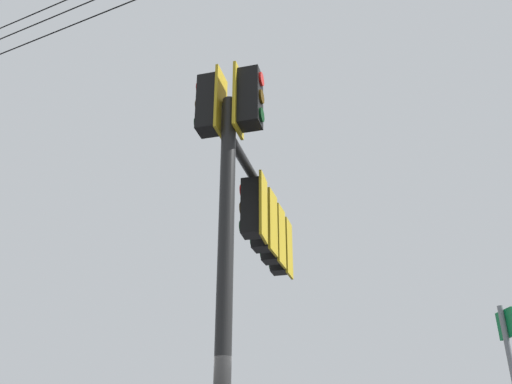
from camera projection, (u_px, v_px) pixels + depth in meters
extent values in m
cylinder|color=black|center=(224.00, 313.00, 6.38)|extent=(0.20, 0.20, 5.99)
cylinder|color=black|center=(264.00, 195.00, 9.14)|extent=(3.85, 0.90, 0.14)
cube|color=black|center=(209.00, 105.00, 7.75)|extent=(0.35, 0.35, 0.90)
cube|color=#B29319|center=(221.00, 103.00, 7.72)|extent=(0.44, 0.13, 1.04)
cylinder|color=red|center=(199.00, 90.00, 7.92)|extent=(0.20, 0.07, 0.20)
cylinder|color=#3C2703|center=(198.00, 107.00, 7.79)|extent=(0.20, 0.07, 0.20)
cylinder|color=black|center=(197.00, 125.00, 7.66)|extent=(0.20, 0.07, 0.20)
cube|color=black|center=(250.00, 99.00, 7.61)|extent=(0.35, 0.35, 0.90)
cube|color=#B29319|center=(238.00, 100.00, 7.65)|extent=(0.44, 0.13, 1.04)
cylinder|color=red|center=(261.00, 79.00, 7.71)|extent=(0.20, 0.07, 0.20)
cylinder|color=#3C2703|center=(262.00, 97.00, 7.58)|extent=(0.20, 0.07, 0.20)
cylinder|color=black|center=(262.00, 115.00, 7.44)|extent=(0.20, 0.07, 0.20)
cube|color=black|center=(252.00, 208.00, 8.26)|extent=(0.36, 0.36, 0.90)
cube|color=#B29319|center=(263.00, 207.00, 8.23)|extent=(0.44, 0.14, 1.04)
cylinder|color=red|center=(242.00, 191.00, 8.43)|extent=(0.20, 0.08, 0.20)
cylinder|color=#3C2703|center=(242.00, 209.00, 8.29)|extent=(0.20, 0.08, 0.20)
cylinder|color=black|center=(241.00, 227.00, 8.16)|extent=(0.20, 0.08, 0.20)
cube|color=black|center=(263.00, 223.00, 8.80)|extent=(0.34, 0.34, 0.90)
cube|color=#B29319|center=(273.00, 222.00, 8.75)|extent=(0.44, 0.11, 1.04)
cylinder|color=red|center=(253.00, 207.00, 8.98)|extent=(0.20, 0.06, 0.20)
cylinder|color=#3C2703|center=(253.00, 224.00, 8.84)|extent=(0.20, 0.06, 0.20)
cylinder|color=black|center=(253.00, 242.00, 8.71)|extent=(0.20, 0.06, 0.20)
cube|color=black|center=(272.00, 237.00, 9.34)|extent=(0.34, 0.34, 0.90)
cube|color=#B29319|center=(281.00, 236.00, 9.29)|extent=(0.44, 0.11, 1.04)
cylinder|color=red|center=(262.00, 222.00, 9.51)|extent=(0.20, 0.06, 0.20)
cylinder|color=#3C2703|center=(262.00, 238.00, 9.38)|extent=(0.20, 0.06, 0.20)
cylinder|color=black|center=(262.00, 254.00, 9.25)|extent=(0.20, 0.06, 0.20)
cube|color=black|center=(280.00, 249.00, 9.88)|extent=(0.35, 0.35, 0.90)
cube|color=#B29319|center=(289.00, 248.00, 9.83)|extent=(0.44, 0.12, 1.04)
cylinder|color=red|center=(271.00, 234.00, 10.05)|extent=(0.20, 0.07, 0.20)
cylinder|color=#3C2703|center=(271.00, 250.00, 9.92)|extent=(0.20, 0.07, 0.20)
cylinder|color=black|center=(271.00, 266.00, 9.78)|extent=(0.20, 0.07, 0.20)
cube|color=#0C7238|center=(506.00, 324.00, 6.78)|extent=(0.33, 0.23, 0.34)
cube|color=white|center=(507.00, 324.00, 6.78)|extent=(0.27, 0.18, 0.28)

